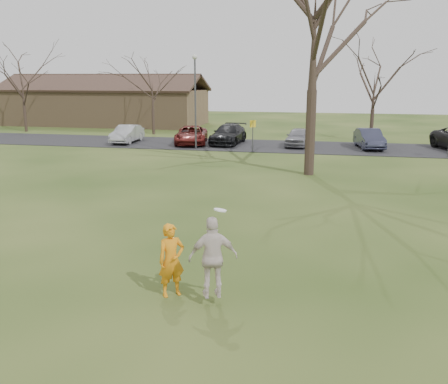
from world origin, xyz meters
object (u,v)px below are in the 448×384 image
(car_1, at_px, (127,134))
(building, at_px, (105,106))
(catching_play, at_px, (213,257))
(big_tree, at_px, (314,30))
(car_3, at_px, (228,134))
(lamp_post, at_px, (195,90))
(car_2, at_px, (191,135))
(player_defender, at_px, (171,260))
(car_5, at_px, (369,139))
(car_4, at_px, (298,137))

(car_1, distance_m, building, 15.85)
(catching_play, relative_size, big_tree, 0.14)
(car_3, height_order, lamp_post, lamp_post)
(car_3, xyz_separation_m, building, (-15.66, 12.60, 1.20))
(car_1, height_order, building, building)
(car_2, distance_m, building, 18.71)
(building, bearing_deg, big_tree, -46.27)
(lamp_post, bearing_deg, building, 132.09)
(catching_play, xyz_separation_m, building, (-20.70, 38.29, 0.84))
(catching_play, relative_size, lamp_post, 0.31)
(car_1, height_order, car_2, car_2)
(player_defender, relative_size, catching_play, 0.85)
(car_3, distance_m, building, 20.13)
(building, relative_size, lamp_post, 3.29)
(catching_play, xyz_separation_m, big_tree, (1.30, 15.29, 5.91))
(car_3, bearing_deg, car_2, -160.97)
(car_3, height_order, car_5, car_3)
(car_2, relative_size, big_tree, 0.34)
(catching_play, bearing_deg, car_5, 79.15)
(car_2, relative_size, lamp_post, 0.75)
(catching_play, bearing_deg, car_1, 116.91)
(player_defender, height_order, car_2, player_defender)
(car_4, bearing_deg, catching_play, -85.42)
(car_1, xyz_separation_m, big_tree, (13.86, -9.46, 6.31))
(car_5, bearing_deg, building, 143.94)
(catching_play, bearing_deg, lamp_post, 106.38)
(catching_play, bearing_deg, car_3, 101.10)
(player_defender, distance_m, catching_play, 1.10)
(lamp_post, xyz_separation_m, big_tree, (8.00, -7.50, 3.03))
(car_3, distance_m, lamp_post, 4.65)
(car_1, xyz_separation_m, lamp_post, (5.86, -1.96, 3.28))
(car_3, xyz_separation_m, lamp_post, (-1.66, -2.90, 3.24))
(car_1, bearing_deg, big_tree, -35.97)
(car_1, xyz_separation_m, catching_play, (12.56, -24.75, 0.40))
(car_1, relative_size, car_3, 0.82)
(car_1, distance_m, lamp_post, 7.00)
(car_3, relative_size, lamp_post, 0.76)
(car_3, bearing_deg, building, 144.43)
(player_defender, xyz_separation_m, car_1, (-11.53, 24.46, -0.15))
(car_4, relative_size, building, 0.18)
(lamp_post, bearing_deg, big_tree, -43.15)
(building, distance_m, big_tree, 32.23)
(car_5, bearing_deg, player_defender, -112.60)
(car_1, relative_size, building, 0.19)
(car_1, height_order, car_5, car_5)
(player_defender, relative_size, lamp_post, 0.27)
(player_defender, distance_m, big_tree, 16.39)
(player_defender, xyz_separation_m, building, (-19.67, 38.01, 1.10))
(big_tree, bearing_deg, player_defender, -98.82)
(car_3, relative_size, car_5, 1.18)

